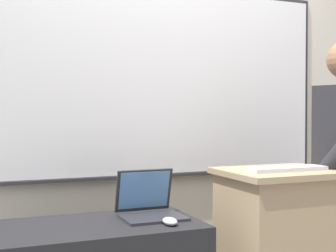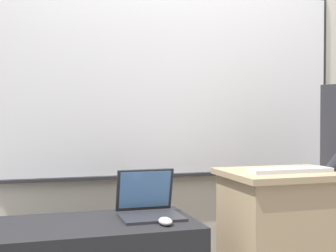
% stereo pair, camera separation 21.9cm
% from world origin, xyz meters
% --- Properties ---
extents(back_wall, '(6.40, 0.17, 2.61)m').
position_xyz_m(back_wall, '(-0.00, 1.15, 1.31)').
color(back_wall, beige).
rests_on(back_wall, ground_plane).
extents(laptop, '(0.29, 0.28, 0.23)m').
position_xyz_m(laptop, '(-0.33, 0.47, 0.82)').
color(laptop, '#28282D').
rests_on(laptop, side_desk).
extents(wireless_keyboard, '(0.42, 0.11, 0.02)m').
position_xyz_m(wireless_keyboard, '(0.33, 0.26, 0.98)').
color(wireless_keyboard, silver).
rests_on(wireless_keyboard, lectern_podium).
extents(computer_mouse_by_laptop, '(0.06, 0.10, 0.03)m').
position_xyz_m(computer_mouse_by_laptop, '(-0.30, 0.26, 0.77)').
color(computer_mouse_by_laptop, silver).
rests_on(computer_mouse_by_laptop, side_desk).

